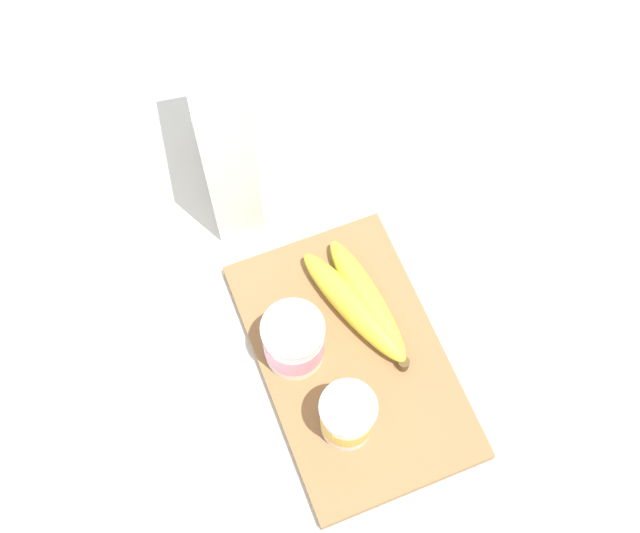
{
  "coord_description": "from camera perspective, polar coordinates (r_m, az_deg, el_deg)",
  "views": [
    {
      "loc": [
        -0.28,
        0.15,
        0.95
      ],
      "look_at": [
        0.11,
        0.0,
        0.07
      ],
      "focal_mm": 44.6,
      "sensor_mm": 36.0,
      "label": 1
    }
  ],
  "objects": [
    {
      "name": "cutting_board",
      "position": [
        0.99,
        2.27,
        -6.67
      ],
      "size": [
        0.35,
        0.22,
        0.02
      ],
      "primitive_type": "cube",
      "color": "olive",
      "rests_on": "ground_plane"
    },
    {
      "name": "banana_bunch",
      "position": [
        0.99,
        2.88,
        -2.68
      ],
      "size": [
        0.19,
        0.09,
        0.04
      ],
      "color": "yellow",
      "rests_on": "cutting_board"
    },
    {
      "name": "yogurt_cup_front",
      "position": [
        0.92,
        1.97,
        -10.72
      ],
      "size": [
        0.07,
        0.07,
        0.08
      ],
      "color": "white",
      "rests_on": "cutting_board"
    },
    {
      "name": "ground_plane",
      "position": [
        1.0,
        2.25,
        -6.87
      ],
      "size": [
        2.4,
        2.4,
        0.0
      ],
      "primitive_type": "plane",
      "color": "silver"
    },
    {
      "name": "yogurt_cup_back",
      "position": [
        0.94,
        -1.9,
        -5.35
      ],
      "size": [
        0.07,
        0.07,
        0.09
      ],
      "color": "white",
      "rests_on": "cutting_board"
    },
    {
      "name": "cereal_box",
      "position": [
        1.01,
        -7.13,
        9.97
      ],
      "size": [
        0.18,
        0.09,
        0.27
      ],
      "primitive_type": "cube",
      "rotation": [
        0.0,
        0.0,
        -0.14
      ],
      "color": "white",
      "rests_on": "ground_plane"
    }
  ]
}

